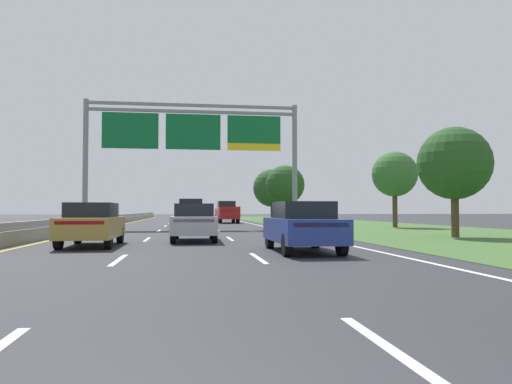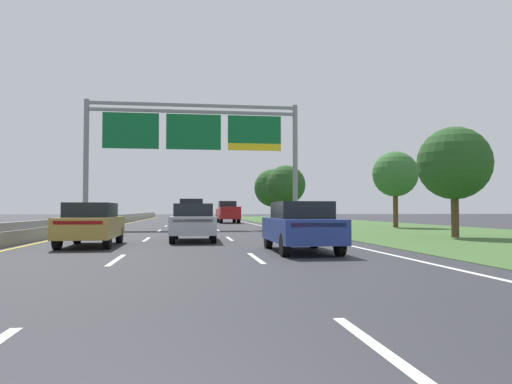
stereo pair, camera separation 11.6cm
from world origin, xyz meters
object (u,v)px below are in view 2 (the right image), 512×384
at_px(pickup_truck_red, 228,212).
at_px(car_gold_left_lane_sedan, 91,224).
at_px(roadside_tree_far, 286,185).
at_px(car_darkgreen_centre_lane_suv, 191,213).
at_px(roadside_tree_near, 454,163).
at_px(roadside_tree_mid, 395,174).
at_px(car_silver_centre_lane_sedan, 193,222).
at_px(overhead_sign_gantry, 194,138).
at_px(car_blue_right_lane_sedan, 301,226).
at_px(roadside_tree_distant, 273,188).

distance_m(pickup_truck_red, car_gold_left_lane_sedan, 31.55).
bearing_deg(roadside_tree_far, car_darkgreen_centre_lane_suv, -126.61).
xyz_separation_m(roadside_tree_near, roadside_tree_far, (-2.50, 28.35, 0.40)).
relative_size(car_darkgreen_centre_lane_suv, roadside_tree_mid, 0.84).
distance_m(pickup_truck_red, car_darkgreen_centre_lane_suv, 12.88).
bearing_deg(roadside_tree_far, car_silver_centre_lane_sedan, -108.46).
distance_m(overhead_sign_gantry, roadside_tree_far, 18.18).
bearing_deg(overhead_sign_gantry, car_gold_left_lane_sedan, -103.02).
distance_m(car_darkgreen_centre_lane_suv, roadside_tree_mid, 15.40).
xyz_separation_m(car_darkgreen_centre_lane_suv, car_blue_right_lane_sedan, (3.38, -21.73, -0.28)).
height_order(overhead_sign_gantry, roadside_tree_near, overhead_sign_gantry).
bearing_deg(overhead_sign_gantry, roadside_tree_far, 57.61).
xyz_separation_m(roadside_tree_mid, roadside_tree_distant, (-4.70, 26.00, 0.11)).
height_order(car_gold_left_lane_sedan, roadside_tree_distant, roadside_tree_distant).
xyz_separation_m(car_darkgreen_centre_lane_suv, roadside_tree_near, (12.32, -15.13, 2.41)).
distance_m(pickup_truck_red, roadside_tree_distant, 13.35).
height_order(overhead_sign_gantry, car_gold_left_lane_sedan, overhead_sign_gantry).
relative_size(overhead_sign_gantry, car_blue_right_lane_sedan, 3.42).
bearing_deg(overhead_sign_gantry, car_blue_right_lane_sedan, -80.76).
height_order(overhead_sign_gantry, car_blue_right_lane_sedan, overhead_sign_gantry).
distance_m(overhead_sign_gantry, roadside_tree_mid, 14.98).
xyz_separation_m(car_gold_left_lane_sedan, roadside_tree_distant, (13.85, 41.94, 3.23)).
distance_m(car_gold_left_lane_sedan, car_silver_centre_lane_sedan, 4.41).
xyz_separation_m(car_silver_centre_lane_sedan, roadside_tree_far, (9.74, 29.17, 3.09)).
height_order(roadside_tree_mid, roadside_tree_far, roadside_tree_far).
height_order(car_blue_right_lane_sedan, car_silver_centre_lane_sedan, same).
distance_m(car_darkgreen_centre_lane_suv, car_gold_left_lane_sedan, 18.71).
bearing_deg(roadside_tree_far, roadside_tree_near, -84.95).
xyz_separation_m(roadside_tree_mid, roadside_tree_far, (-5.12, 15.63, -0.03)).
distance_m(roadside_tree_far, roadside_tree_distant, 10.38).
distance_m(car_darkgreen_centre_lane_suv, roadside_tree_distant, 25.88).
bearing_deg(car_blue_right_lane_sedan, roadside_tree_far, -10.25).
distance_m(car_blue_right_lane_sedan, roadside_tree_near, 11.43).
distance_m(car_blue_right_lane_sedan, car_silver_centre_lane_sedan, 6.65).
bearing_deg(pickup_truck_red, car_darkgreen_centre_lane_suv, 161.85).
relative_size(car_blue_right_lane_sedan, roadside_tree_mid, 0.78).
distance_m(overhead_sign_gantry, car_silver_centre_lane_sedan, 15.04).
bearing_deg(roadside_tree_mid, roadside_tree_near, -101.63).
height_order(pickup_truck_red, roadside_tree_far, roadside_tree_far).
bearing_deg(car_darkgreen_centre_lane_suv, car_gold_left_lane_sedan, 168.00).
height_order(car_silver_centre_lane_sedan, roadside_tree_distant, roadside_tree_distant).
bearing_deg(pickup_truck_red, roadside_tree_near, -163.99).
bearing_deg(car_gold_left_lane_sedan, roadside_tree_far, -23.42).
relative_size(car_gold_left_lane_sedan, roadside_tree_near, 0.84).
distance_m(car_darkgreen_centre_lane_suv, roadside_tree_far, 16.71).
bearing_deg(car_silver_centre_lane_sedan, pickup_truck_red, -6.32).
bearing_deg(roadside_tree_distant, car_blue_right_lane_sedan, -98.60).
bearing_deg(car_gold_left_lane_sedan, overhead_sign_gantry, -13.40).
xyz_separation_m(car_gold_left_lane_sedan, car_silver_centre_lane_sedan, (3.70, 2.41, 0.00)).
distance_m(pickup_truck_red, car_blue_right_lane_sedan, 34.06).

